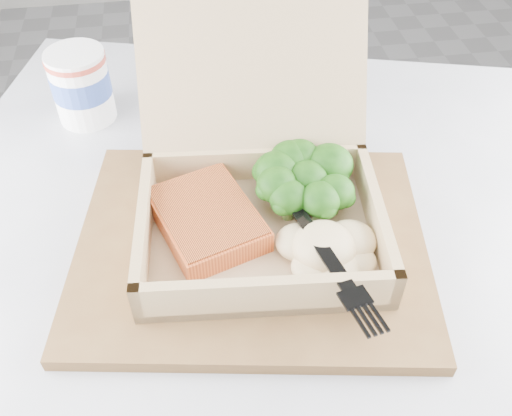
{
  "coord_description": "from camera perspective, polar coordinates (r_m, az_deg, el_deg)",
  "views": [
    {
      "loc": [
        -0.37,
        -0.52,
        1.17
      ],
      "look_at": [
        -0.31,
        -0.13,
        0.77
      ],
      "focal_mm": 40.0,
      "sensor_mm": 36.0,
      "label": 1
    }
  ],
  "objects": [
    {
      "name": "broccoli_pile",
      "position": [
        0.59,
        5.09,
        2.33
      ],
      "size": [
        0.11,
        0.11,
        0.04
      ],
      "primitive_type": null,
      "color": "#296817",
      "rests_on": "takeout_container"
    },
    {
      "name": "paper_cup",
      "position": [
        0.76,
        -17.11,
        11.77
      ],
      "size": [
        0.07,
        0.07,
        0.09
      ],
      "color": "white",
      "rests_on": "cafe_table"
    },
    {
      "name": "serving_tray",
      "position": [
        0.58,
        -0.46,
        -3.69
      ],
      "size": [
        0.39,
        0.33,
        0.01
      ],
      "primitive_type": "cube",
      "rotation": [
        0.0,
        0.0,
        -0.17
      ],
      "color": "brown",
      "rests_on": "cafe_table"
    },
    {
      "name": "cafe_table",
      "position": [
        0.74,
        0.76,
        -13.58
      ],
      "size": [
        0.96,
        0.96,
        0.72
      ],
      "rotation": [
        0.0,
        0.0,
        -0.28
      ],
      "color": "black",
      "rests_on": "floor"
    },
    {
      "name": "takeout_container",
      "position": [
        0.57,
        0.19,
        3.63
      ],
      "size": [
        0.26,
        0.3,
        0.2
      ],
      "rotation": [
        0.0,
        0.0,
        -0.09
      ],
      "color": "tan",
      "rests_on": "serving_tray"
    },
    {
      "name": "mashed_potatoes",
      "position": [
        0.54,
        6.8,
        -3.8
      ],
      "size": [
        0.1,
        0.09,
        0.03
      ],
      "primitive_type": "ellipsoid",
      "color": "beige",
      "rests_on": "takeout_container"
    },
    {
      "name": "salmon_fillet",
      "position": [
        0.57,
        -4.94,
        -1.12
      ],
      "size": [
        0.12,
        0.14,
        0.02
      ],
      "primitive_type": "cube",
      "rotation": [
        0.0,
        0.0,
        0.33
      ],
      "color": "#CE6028",
      "rests_on": "takeout_container"
    },
    {
      "name": "plastic_fork",
      "position": [
        0.53,
        5.36,
        -1.83
      ],
      "size": [
        0.05,
        0.18,
        0.02
      ],
      "rotation": [
        0.0,
        0.0,
        3.33
      ],
      "color": "black",
      "rests_on": "mashed_potatoes"
    },
    {
      "name": "floor",
      "position": [
        1.33,
        12.9,
        -18.08
      ],
      "size": [
        4.0,
        4.0,
        0.0
      ],
      "primitive_type": "plane",
      "color": "gray",
      "rests_on": "ground"
    },
    {
      "name": "receipt",
      "position": [
        0.71,
        3.37,
        6.43
      ],
      "size": [
        0.08,
        0.13,
        0.0
      ],
      "primitive_type": "cube",
      "rotation": [
        0.0,
        0.0,
        -0.12
      ],
      "color": "white",
      "rests_on": "cafe_table"
    }
  ]
}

